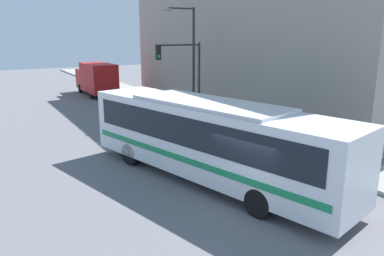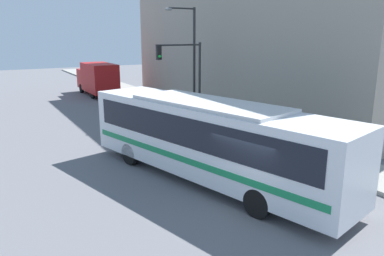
{
  "view_description": "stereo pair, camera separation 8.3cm",
  "coord_description": "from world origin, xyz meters",
  "px_view_note": "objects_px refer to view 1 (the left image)",
  "views": [
    {
      "loc": [
        -7.94,
        -9.06,
        5.78
      ],
      "look_at": [
        0.83,
        5.96,
        1.41
      ],
      "focal_mm": 35.0,
      "sensor_mm": 36.0,
      "label": 1
    },
    {
      "loc": [
        -7.87,
        -9.1,
        5.78
      ],
      "look_at": [
        0.83,
        5.96,
        1.41
      ],
      "focal_mm": 35.0,
      "sensor_mm": 36.0,
      "label": 2
    }
  ],
  "objects_px": {
    "delivery_truck": "(96,78)",
    "traffic_light_pole": "(184,67)",
    "street_lamp": "(190,54)",
    "city_bus": "(208,135)",
    "parking_meter": "(239,119)",
    "fire_hydrant": "(288,144)",
    "pedestrian_near_corner": "(232,112)"
  },
  "relations": [
    {
      "from": "city_bus",
      "to": "pedestrian_near_corner",
      "type": "height_order",
      "value": "city_bus"
    },
    {
      "from": "fire_hydrant",
      "to": "street_lamp",
      "type": "relative_size",
      "value": 0.09
    },
    {
      "from": "city_bus",
      "to": "fire_hydrant",
      "type": "relative_size",
      "value": 18.37
    },
    {
      "from": "parking_meter",
      "to": "street_lamp",
      "type": "bearing_deg",
      "value": 90.3
    },
    {
      "from": "fire_hydrant",
      "to": "street_lamp",
      "type": "xyz_separation_m",
      "value": [
        -0.03,
        9.66,
        3.99
      ]
    },
    {
      "from": "fire_hydrant",
      "to": "traffic_light_pole",
      "type": "relative_size",
      "value": 0.13
    },
    {
      "from": "parking_meter",
      "to": "street_lamp",
      "type": "distance_m",
      "value": 6.64
    },
    {
      "from": "parking_meter",
      "to": "street_lamp",
      "type": "height_order",
      "value": "street_lamp"
    },
    {
      "from": "delivery_truck",
      "to": "fire_hydrant",
      "type": "distance_m",
      "value": 23.11
    },
    {
      "from": "delivery_truck",
      "to": "traffic_light_pole",
      "type": "height_order",
      "value": "traffic_light_pole"
    },
    {
      "from": "delivery_truck",
      "to": "parking_meter",
      "type": "xyz_separation_m",
      "value": [
        2.82,
        -18.89,
        -0.69
      ]
    },
    {
      "from": "delivery_truck",
      "to": "parking_meter",
      "type": "bearing_deg",
      "value": -81.51
    },
    {
      "from": "street_lamp",
      "to": "pedestrian_near_corner",
      "type": "distance_m",
      "value": 5.32
    },
    {
      "from": "city_bus",
      "to": "traffic_light_pole",
      "type": "bearing_deg",
      "value": 52.04
    },
    {
      "from": "city_bus",
      "to": "parking_meter",
      "type": "distance_m",
      "value": 7.24
    },
    {
      "from": "delivery_truck",
      "to": "pedestrian_near_corner",
      "type": "bearing_deg",
      "value": -78.4
    },
    {
      "from": "fire_hydrant",
      "to": "delivery_truck",
      "type": "bearing_deg",
      "value": 97.02
    },
    {
      "from": "street_lamp",
      "to": "city_bus",
      "type": "bearing_deg",
      "value": -116.47
    },
    {
      "from": "traffic_light_pole",
      "to": "parking_meter",
      "type": "xyz_separation_m",
      "value": [
        1.0,
        -4.74,
        -2.68
      ]
    },
    {
      "from": "street_lamp",
      "to": "fire_hydrant",
      "type": "bearing_deg",
      "value": -89.82
    },
    {
      "from": "delivery_truck",
      "to": "traffic_light_pole",
      "type": "xyz_separation_m",
      "value": [
        1.83,
        -14.15,
        1.99
      ]
    },
    {
      "from": "parking_meter",
      "to": "traffic_light_pole",
      "type": "bearing_deg",
      "value": 101.86
    },
    {
      "from": "delivery_truck",
      "to": "fire_hydrant",
      "type": "xyz_separation_m",
      "value": [
        2.82,
        -22.9,
        -1.18
      ]
    },
    {
      "from": "street_lamp",
      "to": "parking_meter",
      "type": "bearing_deg",
      "value": -89.7
    },
    {
      "from": "fire_hydrant",
      "to": "pedestrian_near_corner",
      "type": "distance_m",
      "value": 5.73
    },
    {
      "from": "city_bus",
      "to": "street_lamp",
      "type": "height_order",
      "value": "street_lamp"
    },
    {
      "from": "pedestrian_near_corner",
      "to": "street_lamp",
      "type": "bearing_deg",
      "value": 100.59
    },
    {
      "from": "street_lamp",
      "to": "pedestrian_near_corner",
      "type": "xyz_separation_m",
      "value": [
        0.75,
        -4.0,
        -3.43
      ]
    },
    {
      "from": "fire_hydrant",
      "to": "pedestrian_near_corner",
      "type": "bearing_deg",
      "value": 82.76
    },
    {
      "from": "city_bus",
      "to": "street_lamp",
      "type": "relative_size",
      "value": 1.68
    },
    {
      "from": "parking_meter",
      "to": "fire_hydrant",
      "type": "bearing_deg",
      "value": -90.0
    },
    {
      "from": "city_bus",
      "to": "delivery_truck",
      "type": "xyz_separation_m",
      "value": [
        2.45,
        23.77,
        -0.2
      ]
    }
  ]
}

